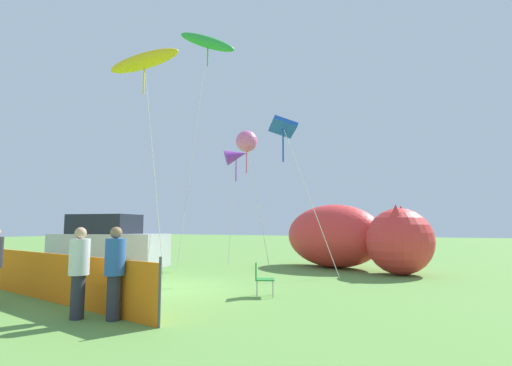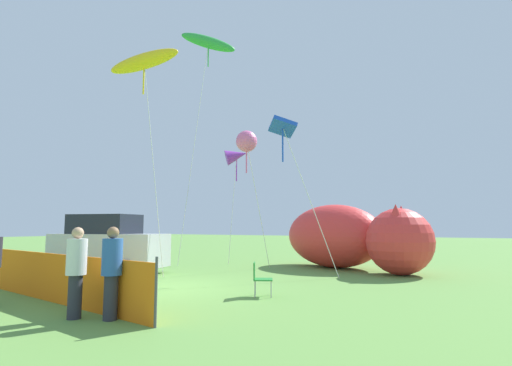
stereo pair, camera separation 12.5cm
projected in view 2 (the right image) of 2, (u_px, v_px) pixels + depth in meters
The scene contains 12 objects.
ground_plane at pixel (165, 289), 11.30m from camera, with size 120.00×120.00×0.00m, color #609342.
parked_car at pixel (108, 244), 15.25m from camera, with size 4.62×2.60×2.21m.
folding_chair at pixel (259, 276), 10.11m from camera, with size 0.64×0.64×0.85m.
inflatable_cat at pixel (348, 239), 16.56m from camera, with size 7.02×4.98×2.70m.
safety_fence at pixel (52, 277), 9.44m from camera, with size 7.77×1.38×1.23m.
spectator_in_red_shirt at pixel (112, 269), 7.62m from camera, with size 0.38×0.38×1.76m.
spectator_in_blue_shirt at pixel (76, 268), 7.73m from camera, with size 0.38×0.38×1.75m.
kite_blue_box at pixel (283, 129), 14.66m from camera, with size 2.55×1.21×5.74m.
kite_yellow_hero at pixel (144, 62), 15.26m from camera, with size 2.89×1.53×8.70m.
kite_green_fish at pixel (208, 43), 20.72m from camera, with size 2.66×3.22×11.95m.
kite_purple_delta at pixel (237, 156), 20.09m from camera, with size 1.46×1.59×5.83m.
kite_pink_octopus at pixel (247, 142), 16.16m from camera, with size 0.87×2.13×5.63m.
Camera 2 is at (7.80, -8.91, 1.77)m, focal length 28.00 mm.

